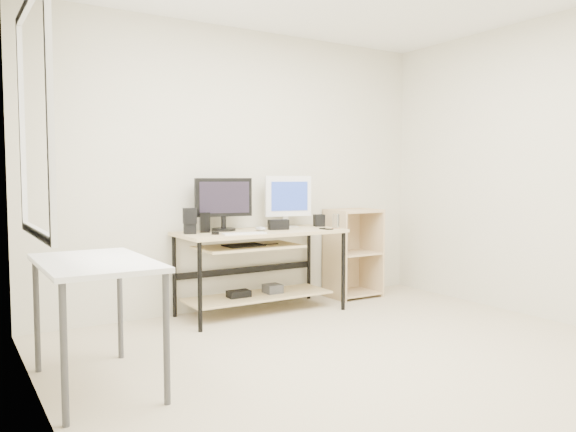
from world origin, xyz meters
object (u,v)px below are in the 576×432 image
(side_table, at_px, (95,274))
(black_monitor, at_px, (223,201))
(shelf_unit, at_px, (351,252))
(audio_controller, at_px, (205,223))
(desk, at_px, (258,254))
(white_imac, at_px, (288,198))

(side_table, distance_m, black_monitor, 1.88)
(shelf_unit, xyz_separation_m, audio_controller, (-1.65, -0.07, 0.38))
(desk, bearing_deg, white_imac, 21.22)
(black_monitor, bearing_deg, audio_controller, -150.17)
(desk, relative_size, audio_controller, 8.63)
(side_table, height_order, white_imac, white_imac)
(black_monitor, distance_m, white_imac, 0.68)
(shelf_unit, bearing_deg, black_monitor, -179.96)
(audio_controller, bearing_deg, white_imac, 17.70)
(side_table, xyz_separation_m, white_imac, (2.07, 1.22, 0.36))
(side_table, xyz_separation_m, shelf_unit, (2.83, 1.22, -0.22))
(side_table, bearing_deg, desk, 32.65)
(desk, distance_m, audio_controller, 0.57)
(black_monitor, height_order, white_imac, white_imac)
(desk, xyz_separation_m, audio_controller, (-0.47, 0.09, 0.30))
(black_monitor, bearing_deg, side_table, -127.32)
(desk, relative_size, side_table, 1.50)
(shelf_unit, height_order, black_monitor, black_monitor)
(shelf_unit, xyz_separation_m, white_imac, (-0.76, 0.00, 0.58))
(desk, height_order, white_imac, white_imac)
(black_monitor, relative_size, white_imac, 1.05)
(shelf_unit, distance_m, black_monitor, 1.55)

